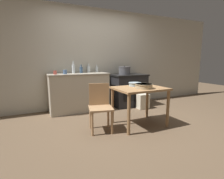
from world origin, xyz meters
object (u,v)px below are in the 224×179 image
(bottle_center_left, at_px, (89,69))
(cup_center, at_px, (55,73))
(stock_pot, at_px, (124,71))
(bottle_mid_left, at_px, (97,69))
(chair, at_px, (100,105))
(mixing_bowl_large, at_px, (144,86))
(bottle_left, at_px, (81,70))
(mixing_bowl_small, at_px, (135,84))
(flour_sack, at_px, (143,101))
(work_table, at_px, (140,94))
(cup_center_right, at_px, (65,72))
(bottle_far_left, at_px, (73,69))
(stove, at_px, (128,90))

(bottle_center_left, height_order, cup_center, bottle_center_left)
(stock_pot, relative_size, bottle_mid_left, 1.63)
(chair, xyz_separation_m, mixing_bowl_large, (0.78, -0.21, 0.33))
(stock_pot, relative_size, bottle_left, 1.55)
(bottle_center_left, bearing_deg, cup_center, -160.80)
(mixing_bowl_large, relative_size, mixing_bowl_small, 1.31)
(flour_sack, bearing_deg, chair, -151.26)
(stock_pot, bearing_deg, work_table, -107.76)
(cup_center, relative_size, cup_center_right, 0.91)
(stock_pot, xyz_separation_m, bottle_mid_left, (-0.69, 0.25, 0.04))
(flour_sack, xyz_separation_m, bottle_left, (-1.44, 0.59, 0.82))
(mixing_bowl_large, bearing_deg, bottle_center_left, 105.58)
(mixing_bowl_small, distance_m, bottle_center_left, 1.53)
(bottle_center_left, relative_size, cup_center, 2.60)
(flour_sack, distance_m, stock_pot, 0.95)
(stock_pot, distance_m, bottle_mid_left, 0.74)
(mixing_bowl_large, distance_m, cup_center, 1.98)
(cup_center, distance_m, cup_center_right, 0.22)
(bottle_mid_left, xyz_separation_m, cup_center, (-1.09, -0.30, -0.03))
(work_table, bearing_deg, bottle_mid_left, 98.84)
(work_table, relative_size, cup_center_right, 9.91)
(bottle_far_left, xyz_separation_m, bottle_center_left, (0.42, 0.13, -0.02))
(work_table, bearing_deg, cup_center, 135.33)
(chair, xyz_separation_m, bottle_far_left, (-0.13, 1.40, 0.59))
(bottle_center_left, xyz_separation_m, cup_center_right, (-0.65, -0.28, -0.04))
(stove, distance_m, cup_center, 1.98)
(mixing_bowl_large, xyz_separation_m, bottle_center_left, (-0.48, 1.74, 0.23))
(work_table, xyz_separation_m, cup_center, (-1.34, 1.32, 0.35))
(stock_pot, relative_size, mixing_bowl_small, 1.26)
(mixing_bowl_large, xyz_separation_m, cup_center_right, (-1.13, 1.46, 0.19))
(chair, distance_m, mixing_bowl_large, 0.87)
(flour_sack, relative_size, bottle_left, 1.83)
(bottle_left, bearing_deg, bottle_far_left, -174.01)
(work_table, bearing_deg, mixing_bowl_small, 84.70)
(chair, xyz_separation_m, bottle_left, (0.07, 1.42, 0.56))
(bottle_far_left, height_order, cup_center_right, bottle_far_left)
(bottle_far_left, xyz_separation_m, bottle_left, (0.19, 0.02, -0.03))
(chair, height_order, mixing_bowl_small, chair)
(stove, xyz_separation_m, flour_sack, (0.17, -0.47, -0.24))
(flour_sack, relative_size, stock_pot, 1.18)
(work_table, xyz_separation_m, cup_center_right, (-1.12, 1.35, 0.36))
(stove, distance_m, bottle_mid_left, 1.03)
(chair, relative_size, cup_center_right, 8.80)
(flour_sack, xyz_separation_m, bottle_center_left, (-1.21, 0.70, 0.82))
(bottle_center_left, bearing_deg, cup_center_right, -156.61)
(stove, xyz_separation_m, bottle_mid_left, (-0.82, 0.23, 0.57))
(bottle_left, relative_size, cup_center_right, 2.18)
(stock_pot, distance_m, bottle_center_left, 0.95)
(stock_pot, height_order, cup_center, stock_pot)
(bottle_center_left, bearing_deg, mixing_bowl_large, -74.42)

